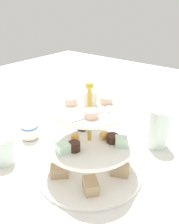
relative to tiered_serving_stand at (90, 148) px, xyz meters
The scene contains 6 objects.
ground_plane 0.08m from the tiered_serving_stand, behind, with size 2.40×2.40×0.00m, color silver.
tiered_serving_stand is the anchor object (origin of this frame).
water_glass_tall_right 0.26m from the tiered_serving_stand, 21.02° to the right, with size 0.07×0.07×0.13m, color silver.
water_glass_short_left 0.26m from the tiered_serving_stand, 119.01° to the left, with size 0.06×0.06×0.08m, color silver.
teacup_with_saucer 0.27m from the tiered_serving_stand, 88.00° to the left, with size 0.09×0.09×0.05m.
butter_knife_right 0.31m from the tiered_serving_stand, 42.12° to the left, with size 0.17×0.01×0.00m, color silver.
Camera 1 is at (-0.42, -0.34, 0.44)m, focal length 38.58 mm.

